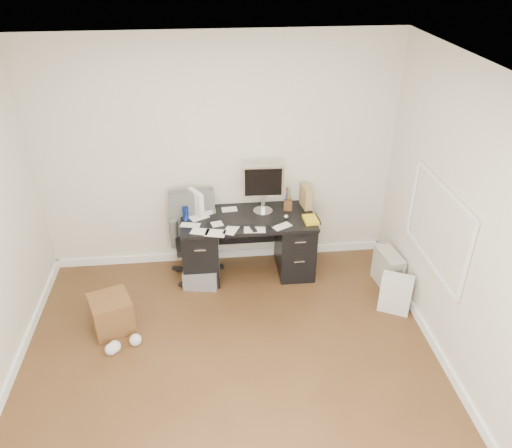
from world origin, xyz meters
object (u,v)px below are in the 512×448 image
(desk, at_px, (248,243))
(keyboard, at_px, (251,222))
(lcd_monitor, at_px, (263,189))
(office_chair, at_px, (195,238))
(pc_tower, at_px, (388,269))
(wicker_basket, at_px, (112,314))

(desk, relative_size, keyboard, 3.05)
(lcd_monitor, distance_m, office_chair, 0.95)
(lcd_monitor, height_order, keyboard, lcd_monitor)
(pc_tower, xyz_separation_m, wicker_basket, (-3.02, -0.42, -0.02))
(keyboard, relative_size, pc_tower, 1.16)
(desk, relative_size, lcd_monitor, 2.55)
(lcd_monitor, distance_m, wicker_basket, 2.08)
(desk, height_order, keyboard, keyboard)
(office_chair, bearing_deg, wicker_basket, -140.64)
(keyboard, bearing_deg, office_chair, 176.17)
(office_chair, xyz_separation_m, wicker_basket, (-0.86, -0.84, -0.32))
(pc_tower, bearing_deg, desk, 157.10)
(desk, xyz_separation_m, pc_tower, (1.56, -0.41, -0.19))
(wicker_basket, bearing_deg, desk, 29.74)
(keyboard, distance_m, pc_tower, 1.65)
(desk, bearing_deg, wicker_basket, -150.26)
(keyboard, xyz_separation_m, wicker_basket, (-1.49, -0.71, -0.57))
(lcd_monitor, relative_size, office_chair, 0.57)
(desk, bearing_deg, keyboard, -79.31)
(office_chair, relative_size, pc_tower, 2.41)
(keyboard, relative_size, wicker_basket, 1.29)
(desk, relative_size, office_chair, 1.46)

